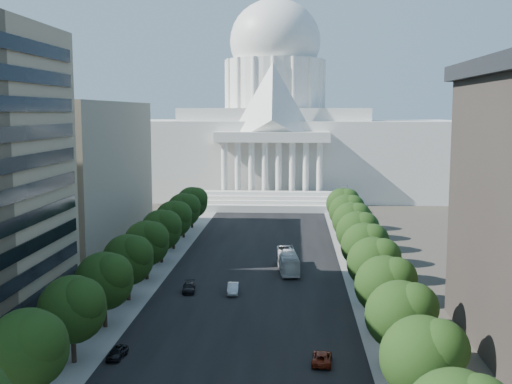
% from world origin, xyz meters
% --- Properties ---
extents(road_asphalt, '(30.00, 260.00, 0.01)m').
position_xyz_m(road_asphalt, '(0.00, 90.00, 0.00)').
color(road_asphalt, black).
rests_on(road_asphalt, ground).
extents(sidewalk_left, '(8.00, 260.00, 0.02)m').
position_xyz_m(sidewalk_left, '(-19.00, 90.00, 0.00)').
color(sidewalk_left, gray).
rests_on(sidewalk_left, ground).
extents(sidewalk_right, '(8.00, 260.00, 0.02)m').
position_xyz_m(sidewalk_right, '(19.00, 90.00, 0.00)').
color(sidewalk_right, gray).
rests_on(sidewalk_right, ground).
extents(capitol, '(120.00, 56.00, 73.00)m').
position_xyz_m(capitol, '(0.00, 184.89, 20.01)').
color(capitol, white).
rests_on(capitol, ground).
extents(office_block_left_far, '(38.00, 52.00, 30.00)m').
position_xyz_m(office_block_left_far, '(-48.00, 100.00, 15.00)').
color(office_block_left_far, gray).
rests_on(office_block_left_far, ground).
extents(tree_l_b, '(7.79, 7.60, 9.97)m').
position_xyz_m(tree_l_b, '(-17.66, 23.81, 6.45)').
color(tree_l_b, '#33261C').
rests_on(tree_l_b, ground).
extents(tree_l_c, '(7.79, 7.60, 9.97)m').
position_xyz_m(tree_l_c, '(-17.66, 35.81, 6.45)').
color(tree_l_c, '#33261C').
rests_on(tree_l_c, ground).
extents(tree_l_d, '(7.79, 7.60, 9.97)m').
position_xyz_m(tree_l_d, '(-17.66, 47.81, 6.45)').
color(tree_l_d, '#33261C').
rests_on(tree_l_d, ground).
extents(tree_l_e, '(7.79, 7.60, 9.97)m').
position_xyz_m(tree_l_e, '(-17.66, 59.81, 6.45)').
color(tree_l_e, '#33261C').
rests_on(tree_l_e, ground).
extents(tree_l_f, '(7.79, 7.60, 9.97)m').
position_xyz_m(tree_l_f, '(-17.66, 71.81, 6.45)').
color(tree_l_f, '#33261C').
rests_on(tree_l_f, ground).
extents(tree_l_g, '(7.79, 7.60, 9.97)m').
position_xyz_m(tree_l_g, '(-17.66, 83.81, 6.45)').
color(tree_l_g, '#33261C').
rests_on(tree_l_g, ground).
extents(tree_l_h, '(7.79, 7.60, 9.97)m').
position_xyz_m(tree_l_h, '(-17.66, 95.81, 6.45)').
color(tree_l_h, '#33261C').
rests_on(tree_l_h, ground).
extents(tree_l_i, '(7.79, 7.60, 9.97)m').
position_xyz_m(tree_l_i, '(-17.66, 107.81, 6.45)').
color(tree_l_i, '#33261C').
rests_on(tree_l_i, ground).
extents(tree_l_j, '(7.79, 7.60, 9.97)m').
position_xyz_m(tree_l_j, '(-17.66, 119.81, 6.45)').
color(tree_l_j, '#33261C').
rests_on(tree_l_j, ground).
extents(tree_r_b, '(7.79, 7.60, 9.97)m').
position_xyz_m(tree_r_b, '(18.34, 23.81, 6.45)').
color(tree_r_b, '#33261C').
rests_on(tree_r_b, ground).
extents(tree_r_c, '(7.79, 7.60, 9.97)m').
position_xyz_m(tree_r_c, '(18.34, 35.81, 6.45)').
color(tree_r_c, '#33261C').
rests_on(tree_r_c, ground).
extents(tree_r_d, '(7.79, 7.60, 9.97)m').
position_xyz_m(tree_r_d, '(18.34, 47.81, 6.45)').
color(tree_r_d, '#33261C').
rests_on(tree_r_d, ground).
extents(tree_r_e, '(7.79, 7.60, 9.97)m').
position_xyz_m(tree_r_e, '(18.34, 59.81, 6.45)').
color(tree_r_e, '#33261C').
rests_on(tree_r_e, ground).
extents(tree_r_f, '(7.79, 7.60, 9.97)m').
position_xyz_m(tree_r_f, '(18.34, 71.81, 6.45)').
color(tree_r_f, '#33261C').
rests_on(tree_r_f, ground).
extents(tree_r_g, '(7.79, 7.60, 9.97)m').
position_xyz_m(tree_r_g, '(18.34, 83.81, 6.45)').
color(tree_r_g, '#33261C').
rests_on(tree_r_g, ground).
extents(tree_r_h, '(7.79, 7.60, 9.97)m').
position_xyz_m(tree_r_h, '(18.34, 95.81, 6.45)').
color(tree_r_h, '#33261C').
rests_on(tree_r_h, ground).
extents(tree_r_i, '(7.79, 7.60, 9.97)m').
position_xyz_m(tree_r_i, '(18.34, 107.81, 6.45)').
color(tree_r_i, '#33261C').
rests_on(tree_r_i, ground).
extents(tree_r_j, '(7.79, 7.60, 9.97)m').
position_xyz_m(tree_r_j, '(18.34, 119.81, 6.45)').
color(tree_r_j, '#33261C').
rests_on(tree_r_j, ground).
extents(streetlight_b, '(2.61, 0.44, 9.00)m').
position_xyz_m(streetlight_b, '(19.90, 35.00, 5.82)').
color(streetlight_b, gray).
rests_on(streetlight_b, ground).
extents(streetlight_c, '(2.61, 0.44, 9.00)m').
position_xyz_m(streetlight_c, '(19.90, 60.00, 5.82)').
color(streetlight_c, gray).
rests_on(streetlight_c, ground).
extents(streetlight_d, '(2.61, 0.44, 9.00)m').
position_xyz_m(streetlight_d, '(19.90, 85.00, 5.82)').
color(streetlight_d, gray).
rests_on(streetlight_d, ground).
extents(streetlight_e, '(2.61, 0.44, 9.00)m').
position_xyz_m(streetlight_e, '(19.90, 110.00, 5.82)').
color(streetlight_e, gray).
rests_on(streetlight_e, ground).
extents(streetlight_f, '(2.61, 0.44, 9.00)m').
position_xyz_m(streetlight_f, '(19.90, 135.00, 5.82)').
color(streetlight_f, gray).
rests_on(streetlight_f, ground).
extents(car_dark_a, '(2.04, 4.04, 1.32)m').
position_xyz_m(car_dark_a, '(-13.50, 37.49, 0.66)').
color(car_dark_a, black).
rests_on(car_dark_a, ground).
extents(car_silver, '(1.96, 4.91, 1.59)m').
position_xyz_m(car_silver, '(-2.78, 64.32, 0.79)').
color(car_silver, '#989AA0').
rests_on(car_silver, ground).
extents(car_red, '(2.53, 4.83, 1.30)m').
position_xyz_m(car_red, '(9.74, 37.30, 0.65)').
color(car_red, '#661A0B').
rests_on(car_red, ground).
extents(car_dark_b, '(2.40, 4.88, 1.36)m').
position_xyz_m(car_dark_b, '(-9.75, 64.86, 0.68)').
color(car_dark_b, black).
rests_on(car_dark_b, ground).
extents(city_bus, '(4.32, 13.09, 3.58)m').
position_xyz_m(city_bus, '(5.52, 78.91, 1.79)').
color(city_bus, silver).
rests_on(city_bus, ground).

